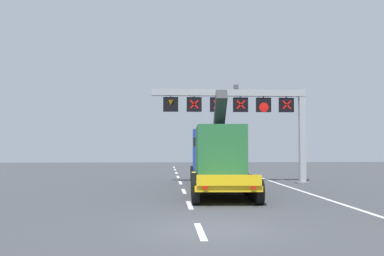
{
  "coord_description": "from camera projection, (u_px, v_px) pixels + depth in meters",
  "views": [
    {
      "loc": [
        -1.34,
        -12.91,
        2.46
      ],
      "look_at": [
        0.2,
        12.29,
        3.56
      ],
      "focal_mm": 40.37,
      "sensor_mm": 36.0,
      "label": 1
    }
  ],
  "objects": [
    {
      "name": "edge_line_right",
      "position": [
        295.0,
        189.0,
        25.19
      ],
      "size": [
        0.2,
        63.0,
        0.01
      ],
      "primitive_type": "cube",
      "color": "silver",
      "rests_on": "ground"
    },
    {
      "name": "heavy_haul_truck_yellow",
      "position": [
        216.0,
        155.0,
        25.72
      ],
      "size": [
        3.62,
        14.16,
        5.3
      ],
      "color": "yellow",
      "rests_on": "ground"
    },
    {
      "name": "lane_markings",
      "position": [
        180.0,
        183.0,
        29.46
      ],
      "size": [
        0.2,
        47.97,
        0.01
      ],
      "color": "silver",
      "rests_on": "ground"
    },
    {
      "name": "overhead_lane_gantry",
      "position": [
        246.0,
        107.0,
        29.14
      ],
      "size": [
        10.66,
        0.9,
        6.65
      ],
      "color": "#9EA0A5",
      "rests_on": "ground"
    },
    {
      "name": "ground",
      "position": [
        211.0,
        229.0,
        12.84
      ],
      "size": [
        112.0,
        112.0,
        0.0
      ],
      "primitive_type": "plane",
      "color": "#424449"
    }
  ]
}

